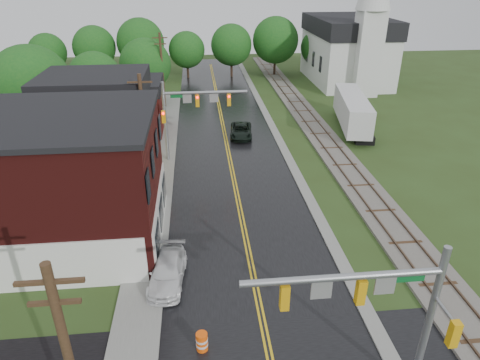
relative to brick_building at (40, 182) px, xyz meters
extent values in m
cube|color=black|center=(12.48, 15.00, -4.15)|extent=(10.00, 90.00, 0.02)
cube|color=gray|center=(17.88, 20.00, -4.15)|extent=(0.80, 70.00, 0.12)
cube|color=gray|center=(6.28, 10.00, -4.15)|extent=(2.40, 50.00, 0.12)
cube|color=#47100F|center=(-0.02, 0.00, -0.15)|extent=(14.00, 10.00, 8.00)
cube|color=silver|center=(7.03, 0.00, -2.65)|extent=(0.10, 9.50, 3.00)
cube|color=black|center=(-0.02, 0.00, 4.00)|extent=(14.30, 10.30, 0.30)
cube|color=tan|center=(1.48, 11.00, -0.95)|extent=(8.00, 7.00, 6.40)
cube|color=#3F0F0C|center=(2.48, 20.00, -1.95)|extent=(7.00, 6.00, 4.40)
cube|color=silver|center=(32.48, 40.00, -0.65)|extent=(10.00, 16.00, 7.00)
cube|color=black|center=(32.48, 40.00, 4.05)|extent=(10.40, 16.40, 2.40)
cube|color=silver|center=(32.48, 32.00, 1.35)|extent=(3.20, 3.20, 11.00)
cube|color=#59544C|center=(22.48, 20.00, -4.05)|extent=(3.20, 80.00, 0.20)
cube|color=#4C3828|center=(21.76, 20.00, -3.91)|extent=(0.10, 80.00, 0.12)
cube|color=#4C3828|center=(23.20, 20.00, -3.91)|extent=(0.10, 80.00, 0.12)
cylinder|color=gray|center=(18.08, -13.00, -0.55)|extent=(0.28, 0.28, 7.20)
cylinder|color=gray|center=(14.48, -13.00, 2.05)|extent=(7.20, 0.26, 0.26)
cube|color=orange|center=(15.20, -13.00, 1.35)|extent=(0.32, 0.30, 1.05)
cube|color=orange|center=(12.47, -13.00, 1.35)|extent=(0.32, 0.30, 1.05)
cube|color=gray|center=(16.07, -13.00, 1.55)|extent=(0.75, 0.06, 0.75)
cube|color=gray|center=(13.76, -13.00, 1.55)|extent=(0.75, 0.06, 0.75)
cube|color=#0C5926|center=(16.79, -13.00, 1.80)|extent=(1.40, 0.04, 0.30)
cylinder|color=gray|center=(6.88, 12.00, -0.55)|extent=(0.28, 0.28, 7.20)
cylinder|color=gray|center=(10.48, 12.00, 2.05)|extent=(7.20, 0.26, 0.26)
cube|color=orange|center=(9.76, 12.00, 1.35)|extent=(0.32, 0.30, 1.05)
cube|color=orange|center=(12.50, 12.00, 1.35)|extent=(0.32, 0.30, 1.05)
cube|color=gray|center=(8.90, 12.00, 1.55)|extent=(0.75, 0.06, 0.75)
cube|color=gray|center=(11.20, 12.00, 1.55)|extent=(0.75, 0.06, 0.75)
cube|color=#0C5926|center=(8.18, 12.00, 1.80)|extent=(1.40, 0.04, 0.30)
sphere|color=#FF0C0C|center=(9.76, 11.82, 1.68)|extent=(0.20, 0.20, 0.20)
cube|color=#382616|center=(5.68, -15.00, 4.25)|extent=(1.80, 0.12, 0.12)
cube|color=#382616|center=(5.68, -15.00, 3.55)|extent=(1.40, 0.12, 0.12)
cylinder|color=#382616|center=(5.68, 7.00, 0.35)|extent=(0.28, 0.28, 9.00)
cube|color=#382616|center=(5.68, 7.00, 4.25)|extent=(1.80, 0.12, 0.12)
cube|color=#382616|center=(5.68, 7.00, 3.55)|extent=(1.40, 0.12, 0.12)
cylinder|color=#382616|center=(5.68, 29.00, 0.35)|extent=(0.28, 0.28, 9.00)
cube|color=#382616|center=(5.68, 29.00, 4.25)|extent=(1.80, 0.12, 0.12)
cube|color=#382616|center=(5.68, 29.00, 3.55)|extent=(1.40, 0.12, 0.12)
cylinder|color=black|center=(-5.52, 17.00, -2.44)|extent=(0.36, 0.36, 3.42)
sphere|color=#164E19|center=(-5.52, 17.00, 1.74)|extent=(7.60, 7.60, 7.60)
sphere|color=#164E19|center=(-4.92, 16.60, 1.07)|extent=(5.32, 5.32, 5.32)
cylinder|color=black|center=(-1.52, 25.00, -2.80)|extent=(0.36, 0.36, 2.70)
sphere|color=#164E19|center=(-1.52, 25.00, 0.50)|extent=(6.00, 6.00, 6.00)
sphere|color=#164E19|center=(-0.92, 24.60, -0.03)|extent=(4.20, 4.20, 4.20)
cylinder|color=black|center=(3.48, 31.00, -2.71)|extent=(0.36, 0.36, 2.88)
sphere|color=#164E19|center=(3.48, 31.00, 0.81)|extent=(6.40, 6.40, 6.40)
sphere|color=#164E19|center=(4.08, 30.60, 0.25)|extent=(4.48, 4.48, 4.48)
imported|color=black|center=(14.13, 17.37, -3.50)|extent=(2.64, 4.89, 1.30)
imported|color=silver|center=(7.68, -5.00, -3.50)|extent=(2.26, 4.64, 1.30)
cube|color=black|center=(26.21, 14.25, -3.75)|extent=(2.04, 1.52, 0.80)
cylinder|color=gray|center=(26.21, 21.40, -3.75)|extent=(0.16, 0.16, 0.80)
cube|color=silver|center=(26.21, 18.54, -1.92)|extent=(4.51, 11.69, 2.86)
cylinder|color=#FC540B|center=(9.46, -10.01, -3.67)|extent=(0.67, 0.67, 0.96)
camera|label=1|loc=(9.75, -24.29, 11.62)|focal=32.00mm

